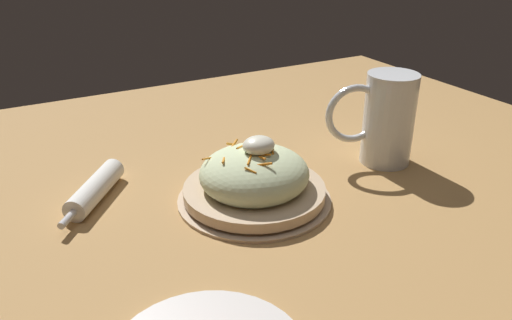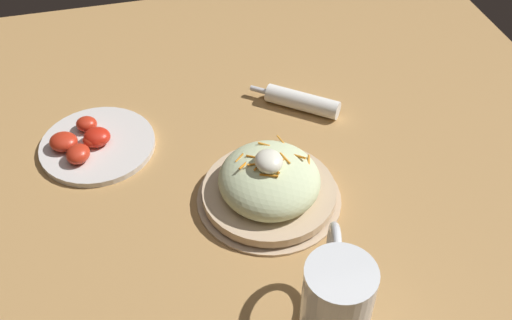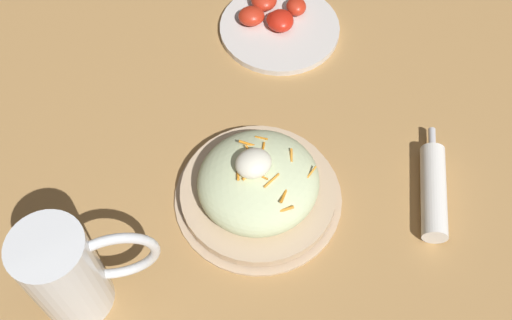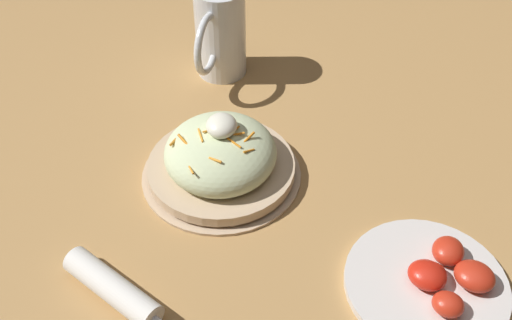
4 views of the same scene
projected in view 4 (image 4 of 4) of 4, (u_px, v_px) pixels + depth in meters
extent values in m
plane|color=#B2844C|center=(276.00, 168.00, 0.90)|extent=(1.43, 1.43, 0.00)
cylinder|color=#D1B28E|center=(222.00, 173.00, 0.88)|extent=(0.23, 0.23, 0.01)
cylinder|color=#D1B28E|center=(221.00, 167.00, 0.87)|extent=(0.22, 0.22, 0.02)
ellipsoid|color=beige|center=(220.00, 153.00, 0.85)|extent=(0.17, 0.16, 0.08)
cylinder|color=orange|center=(248.00, 139.00, 0.82)|extent=(0.02, 0.02, 0.01)
cylinder|color=orange|center=(226.00, 121.00, 0.85)|extent=(0.02, 0.03, 0.01)
cylinder|color=orange|center=(217.00, 125.00, 0.84)|extent=(0.02, 0.01, 0.01)
cylinder|color=orange|center=(190.00, 168.00, 0.80)|extent=(0.03, 0.01, 0.01)
cylinder|color=orange|center=(232.00, 132.00, 0.83)|extent=(0.02, 0.02, 0.01)
cylinder|color=orange|center=(201.00, 135.00, 0.82)|extent=(0.03, 0.01, 0.00)
cylinder|color=orange|center=(184.00, 141.00, 0.82)|extent=(0.02, 0.02, 0.01)
cylinder|color=orange|center=(215.00, 160.00, 0.80)|extent=(0.01, 0.02, 0.01)
cylinder|color=orange|center=(249.00, 151.00, 0.81)|extent=(0.01, 0.02, 0.01)
cylinder|color=orange|center=(174.00, 142.00, 0.83)|extent=(0.02, 0.01, 0.01)
cylinder|color=orange|center=(210.00, 130.00, 0.83)|extent=(0.01, 0.02, 0.01)
cylinder|color=orange|center=(234.00, 142.00, 0.81)|extent=(0.02, 0.02, 0.01)
cylinder|color=orange|center=(236.00, 134.00, 0.83)|extent=(0.00, 0.02, 0.01)
ellipsoid|color=white|center=(222.00, 126.00, 0.82)|extent=(0.05, 0.04, 0.03)
cylinder|color=white|center=(221.00, 32.00, 1.02)|extent=(0.09, 0.09, 0.16)
cylinder|color=orange|center=(221.00, 51.00, 1.05)|extent=(0.08, 0.08, 0.08)
cylinder|color=white|center=(220.00, 27.00, 1.02)|extent=(0.08, 0.08, 0.01)
torus|color=white|center=(207.00, 44.00, 0.97)|extent=(0.10, 0.04, 0.10)
cylinder|color=white|center=(112.00, 288.00, 0.72)|extent=(0.11, 0.13, 0.03)
cylinder|color=silver|center=(426.00, 284.00, 0.74)|extent=(0.20, 0.20, 0.01)
ellipsoid|color=red|center=(430.00, 274.00, 0.73)|extent=(0.05, 0.05, 0.02)
ellipsoid|color=red|center=(448.00, 251.00, 0.75)|extent=(0.06, 0.05, 0.03)
ellipsoid|color=red|center=(474.00, 276.00, 0.72)|extent=(0.06, 0.07, 0.03)
ellipsoid|color=red|center=(427.00, 275.00, 0.72)|extent=(0.06, 0.06, 0.03)
ellipsoid|color=red|center=(427.00, 272.00, 0.73)|extent=(0.04, 0.04, 0.02)
ellipsoid|color=red|center=(448.00, 304.00, 0.70)|extent=(0.05, 0.05, 0.02)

